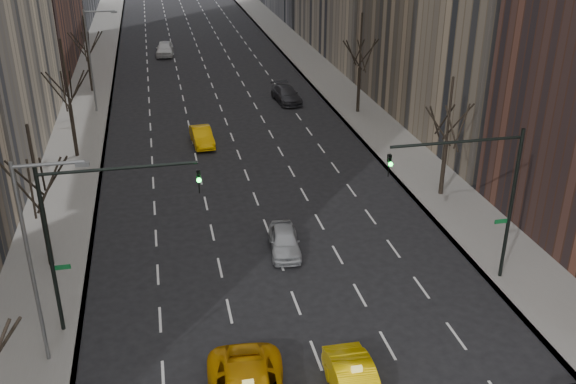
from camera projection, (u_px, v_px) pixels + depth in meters
sidewalk_left at (100, 52)px, 80.26m from camera, size 4.50×320.00×0.15m
sidewalk_right at (291, 44)px, 84.86m from camera, size 4.50×320.00×0.15m
tree_lw_b at (41, 204)px, 32.64m from camera, size 3.36×3.50×7.82m
tree_lw_c at (70, 106)px, 46.70m from camera, size 3.36×3.50×8.74m
tree_lw_d at (88, 57)px, 62.87m from camera, size 3.36×3.50×7.36m
tree_rw_b at (446, 142)px, 40.70m from camera, size 3.36×3.50×7.82m
tree_rw_c at (360, 69)px, 56.53m from camera, size 3.36×3.50×8.74m
traffic_mast_left at (87, 221)px, 27.11m from camera, size 6.69×0.39×8.00m
traffic_mast_right at (483, 184)px, 30.53m from camera, size 6.69×0.39×8.00m
streetlight_near at (37, 245)px, 24.96m from camera, size 2.83×0.22×9.00m
streetlight_far at (93, 51)px, 56.01m from camera, size 2.83×0.22×9.00m
silver_sedan_ahead at (284, 241)px, 35.34m from camera, size 1.99×4.12×1.36m
far_taxi at (202, 136)px, 50.53m from camera, size 1.79×4.34×1.40m
far_suv_grey at (286, 94)px, 61.05m from camera, size 2.48×5.16×1.45m
far_car_white at (165, 49)px, 78.64m from camera, size 2.41×5.09×1.68m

